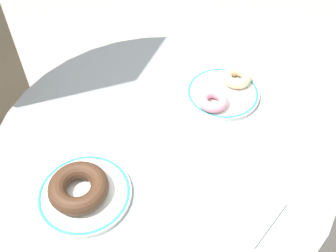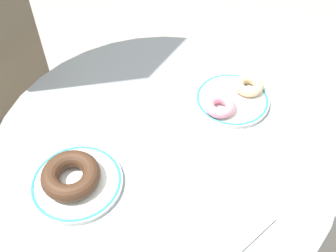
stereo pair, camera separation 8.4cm
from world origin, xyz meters
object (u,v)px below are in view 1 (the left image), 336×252
object	(u,v)px
donut_chocolate	(78,188)
donut_glazed	(237,77)
plate_right	(223,93)
donut_pink_frosted	(213,100)
plate_left	(85,194)
paper_napkin	(243,207)
cafe_table	(164,193)

from	to	relation	value
donut_chocolate	donut_glazed	bearing A→B (deg)	-11.13
donut_chocolate	donut_glazed	size ratio (longest dim) A/B	1.63
plate_right	donut_glazed	size ratio (longest dim) A/B	2.44
plate_right	donut_glazed	distance (m)	0.05
plate_right	donut_pink_frosted	bearing A→B (deg)	-177.90
plate_left	plate_right	world-z (taller)	same
donut_chocolate	donut_pink_frosted	bearing A→B (deg)	-13.31
donut_chocolate	donut_glazed	world-z (taller)	donut_chocolate
plate_left	paper_napkin	size ratio (longest dim) A/B	1.51
plate_right	donut_chocolate	size ratio (longest dim) A/B	1.50
cafe_table	donut_chocolate	xyz separation A→B (m)	(-0.20, 0.05, 0.24)
plate_right	donut_pink_frosted	distance (m)	0.05
plate_right	paper_napkin	world-z (taller)	plate_right
donut_pink_frosted	paper_napkin	distance (m)	0.26
plate_left	donut_pink_frosted	xyz separation A→B (m)	(0.34, -0.08, 0.02)
plate_right	paper_napkin	distance (m)	0.30
cafe_table	plate_right	world-z (taller)	plate_right
donut_pink_frosted	plate_left	bearing A→B (deg)	167.55
donut_pink_frosted	plate_right	bearing A→B (deg)	2.10
cafe_table	donut_chocolate	distance (m)	0.32
plate_left	paper_napkin	distance (m)	0.30
plate_left	plate_right	xyz separation A→B (m)	(0.39, -0.07, -0.00)
plate_right	donut_glazed	world-z (taller)	donut_glazed
donut_chocolate	paper_napkin	bearing A→B (deg)	-59.05
plate_left	paper_napkin	world-z (taller)	plate_left
cafe_table	donut_pink_frosted	distance (m)	0.28
donut_glazed	donut_chocolate	bearing A→B (deg)	168.87
donut_glazed	cafe_table	bearing A→B (deg)	171.46
paper_napkin	plate_right	bearing A→B (deg)	38.03
cafe_table	paper_napkin	distance (m)	0.31
paper_napkin	donut_chocolate	bearing A→B (deg)	120.95
donut_glazed	plate_right	bearing A→B (deg)	171.54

